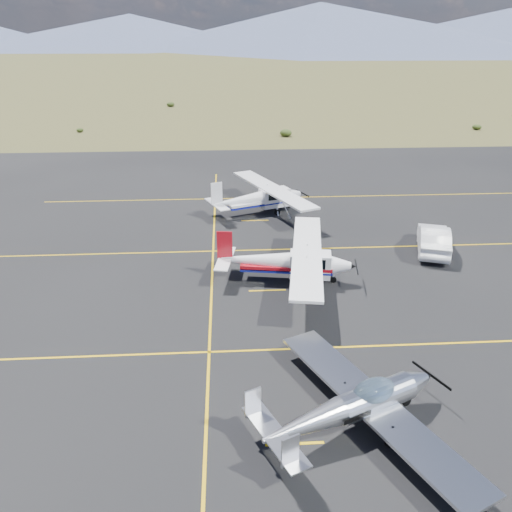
# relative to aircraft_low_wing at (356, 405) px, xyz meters

# --- Properties ---
(ground) EXTENTS (1600.00, 1600.00, 0.00)m
(ground) POSITION_rel_aircraft_low_wing_xyz_m (0.82, 2.87, -1.00)
(ground) COLOR #383D1C
(ground) RESTS_ON ground
(apron) EXTENTS (72.00, 72.00, 0.02)m
(apron) POSITION_rel_aircraft_low_wing_xyz_m (0.82, 9.87, -1.00)
(apron) COLOR black
(apron) RESTS_ON ground
(aircraft_low_wing) EXTENTS (7.27, 9.38, 2.10)m
(aircraft_low_wing) POSITION_rel_aircraft_low_wing_xyz_m (0.00, 0.00, 0.00)
(aircraft_low_wing) COLOR silver
(aircraft_low_wing) RESTS_ON apron
(aircraft_cessna) EXTENTS (6.76, 11.15, 2.81)m
(aircraft_cessna) POSITION_rel_aircraft_low_wing_xyz_m (-1.05, 11.47, 0.24)
(aircraft_cessna) COLOR white
(aircraft_cessna) RESTS_ON apron
(aircraft_plain) EXTENTS (8.03, 10.91, 2.84)m
(aircraft_plain) POSITION_rel_aircraft_low_wing_xyz_m (-1.76, 23.03, 0.26)
(aircraft_plain) COLOR white
(aircraft_plain) RESTS_ON apron
(sedan) EXTENTS (3.29, 5.38, 1.68)m
(sedan) POSITION_rel_aircraft_low_wing_xyz_m (8.68, 15.00, -0.16)
(sedan) COLOR white
(sedan) RESTS_ON apron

